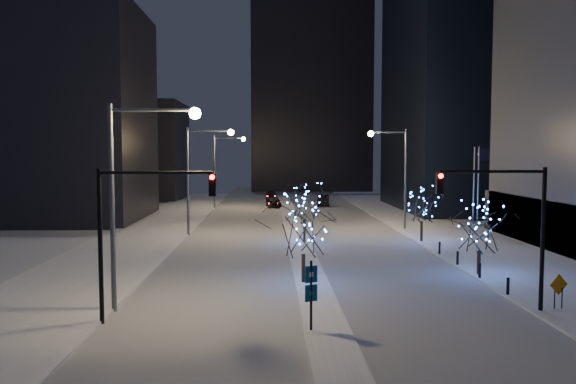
{
  "coord_description": "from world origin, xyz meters",
  "views": [
    {
      "loc": [
        -2.48,
        -24.97,
        7.67
      ],
      "look_at": [
        -1.2,
        13.23,
        5.0
      ],
      "focal_mm": 35.0,
      "sensor_mm": 36.0,
      "label": 1
    }
  ],
  "objects_px": {
    "street_lamp_east": "(396,165)",
    "holiday_tree_median_far": "(304,204)",
    "street_lamp_w_mid": "(199,166)",
    "construction_sign": "(559,288)",
    "car_far": "(271,195)",
    "traffic_signal_west": "(135,219)",
    "car_mid": "(323,200)",
    "holiday_tree_plaza_far": "(422,206)",
    "street_lamp_w_near": "(134,177)",
    "holiday_tree_plaza_near": "(480,228)",
    "holiday_tree_median_near": "(303,228)",
    "wayfinding_sign": "(311,289)",
    "car_near": "(273,202)",
    "street_lamp_w_far": "(222,161)",
    "traffic_signal_east": "(511,215)"
  },
  "relations": [
    {
      "from": "street_lamp_w_mid",
      "to": "holiday_tree_plaza_near",
      "type": "relative_size",
      "value": 2.11
    },
    {
      "from": "car_mid",
      "to": "holiday_tree_median_far",
      "type": "height_order",
      "value": "holiday_tree_median_far"
    },
    {
      "from": "street_lamp_w_far",
      "to": "traffic_signal_east",
      "type": "height_order",
      "value": "street_lamp_w_far"
    },
    {
      "from": "construction_sign",
      "to": "traffic_signal_west",
      "type": "bearing_deg",
      "value": 167.92
    },
    {
      "from": "street_lamp_w_far",
      "to": "street_lamp_east",
      "type": "relative_size",
      "value": 1.0
    },
    {
      "from": "street_lamp_w_far",
      "to": "holiday_tree_plaza_near",
      "type": "xyz_separation_m",
      "value": [
        19.44,
        -43.03,
        -3.44
      ]
    },
    {
      "from": "holiday_tree_median_near",
      "to": "car_near",
      "type": "bearing_deg",
      "value": 91.73
    },
    {
      "from": "holiday_tree_plaza_near",
      "to": "street_lamp_w_mid",
      "type": "bearing_deg",
      "value": 137.15
    },
    {
      "from": "car_near",
      "to": "car_far",
      "type": "relative_size",
      "value": 1.03
    },
    {
      "from": "car_far",
      "to": "holiday_tree_plaza_far",
      "type": "relative_size",
      "value": 0.99
    },
    {
      "from": "street_lamp_w_near",
      "to": "street_lamp_east",
      "type": "height_order",
      "value": "same"
    },
    {
      "from": "street_lamp_w_mid",
      "to": "holiday_tree_median_near",
      "type": "height_order",
      "value": "street_lamp_w_mid"
    },
    {
      "from": "street_lamp_w_mid",
      "to": "street_lamp_east",
      "type": "xyz_separation_m",
      "value": [
        19.02,
        3.0,
        -0.05
      ]
    },
    {
      "from": "car_far",
      "to": "construction_sign",
      "type": "height_order",
      "value": "construction_sign"
    },
    {
      "from": "holiday_tree_median_near",
      "to": "car_mid",
      "type": "bearing_deg",
      "value": 83.13
    },
    {
      "from": "traffic_signal_west",
      "to": "car_far",
      "type": "distance_m",
      "value": 67.59
    },
    {
      "from": "traffic_signal_west",
      "to": "car_far",
      "type": "height_order",
      "value": "traffic_signal_west"
    },
    {
      "from": "street_lamp_east",
      "to": "holiday_tree_median_far",
      "type": "distance_m",
      "value": 12.7
    },
    {
      "from": "street_lamp_w_near",
      "to": "holiday_tree_median_near",
      "type": "distance_m",
      "value": 10.44
    },
    {
      "from": "street_lamp_w_mid",
      "to": "car_mid",
      "type": "xyz_separation_m",
      "value": [
        14.29,
        28.81,
        -5.71
      ]
    },
    {
      "from": "holiday_tree_median_near",
      "to": "holiday_tree_median_far",
      "type": "height_order",
      "value": "holiday_tree_median_near"
    },
    {
      "from": "street_lamp_east",
      "to": "holiday_tree_median_near",
      "type": "distance_m",
      "value": 25.26
    },
    {
      "from": "car_near",
      "to": "wayfinding_sign",
      "type": "height_order",
      "value": "wayfinding_sign"
    },
    {
      "from": "street_lamp_east",
      "to": "car_mid",
      "type": "bearing_deg",
      "value": 100.39
    },
    {
      "from": "wayfinding_sign",
      "to": "car_mid",
      "type": "bearing_deg",
      "value": 61.83
    },
    {
      "from": "holiday_tree_median_near",
      "to": "holiday_tree_median_far",
      "type": "xyz_separation_m",
      "value": [
        1.0,
        14.98,
        0.03
      ]
    },
    {
      "from": "street_lamp_w_near",
      "to": "holiday_tree_plaza_near",
      "type": "height_order",
      "value": "street_lamp_w_near"
    },
    {
      "from": "wayfinding_sign",
      "to": "car_far",
      "type": "bearing_deg",
      "value": 69.08
    },
    {
      "from": "car_far",
      "to": "holiday_tree_median_far",
      "type": "relative_size",
      "value": 0.93
    },
    {
      "from": "car_mid",
      "to": "construction_sign",
      "type": "distance_m",
      "value": 54.93
    },
    {
      "from": "construction_sign",
      "to": "street_lamp_w_far",
      "type": "bearing_deg",
      "value": 96.29
    },
    {
      "from": "car_near",
      "to": "construction_sign",
      "type": "distance_m",
      "value": 54.49
    },
    {
      "from": "street_lamp_w_mid",
      "to": "street_lamp_w_far",
      "type": "bearing_deg",
      "value": 90.0
    },
    {
      "from": "street_lamp_east",
      "to": "wayfinding_sign",
      "type": "xyz_separation_m",
      "value": [
        -10.8,
        -31.62,
        -4.53
      ]
    },
    {
      "from": "traffic_signal_west",
      "to": "wayfinding_sign",
      "type": "height_order",
      "value": "traffic_signal_west"
    },
    {
      "from": "traffic_signal_east",
      "to": "car_near",
      "type": "height_order",
      "value": "traffic_signal_east"
    },
    {
      "from": "street_lamp_east",
      "to": "holiday_tree_median_far",
      "type": "bearing_deg",
      "value": -141.06
    },
    {
      "from": "car_far",
      "to": "holiday_tree_median_far",
      "type": "xyz_separation_m",
      "value": [
        2.68,
        -44.91,
        2.72
      ]
    },
    {
      "from": "holiday_tree_median_far",
      "to": "construction_sign",
      "type": "xyz_separation_m",
      "value": [
        10.97,
        -21.03,
        -2.21
      ]
    },
    {
      "from": "street_lamp_east",
      "to": "car_near",
      "type": "distance_m",
      "value": 27.46
    },
    {
      "from": "street_lamp_w_near",
      "to": "car_near",
      "type": "bearing_deg",
      "value": 82.31
    },
    {
      "from": "street_lamp_w_far",
      "to": "car_mid",
      "type": "relative_size",
      "value": 2.08
    },
    {
      "from": "street_lamp_w_mid",
      "to": "holiday_tree_median_far",
      "type": "xyz_separation_m",
      "value": [
        9.44,
        -4.74,
        -3.12
      ]
    },
    {
      "from": "car_mid",
      "to": "holiday_tree_plaza_far",
      "type": "relative_size",
      "value": 1.05
    },
    {
      "from": "traffic_signal_west",
      "to": "street_lamp_w_near",
      "type": "bearing_deg",
      "value": 103.96
    },
    {
      "from": "street_lamp_east",
      "to": "holiday_tree_median_near",
      "type": "xyz_separation_m",
      "value": [
        -10.58,
        -22.72,
        -3.1
      ]
    },
    {
      "from": "street_lamp_w_mid",
      "to": "construction_sign",
      "type": "relative_size",
      "value": 5.88
    },
    {
      "from": "street_lamp_w_near",
      "to": "street_lamp_w_far",
      "type": "xyz_separation_m",
      "value": [
        0.0,
        50.0,
        0.0
      ]
    },
    {
      "from": "street_lamp_w_near",
      "to": "wayfinding_sign",
      "type": "bearing_deg",
      "value": -23.76
    },
    {
      "from": "street_lamp_w_far",
      "to": "car_near",
      "type": "xyz_separation_m",
      "value": [
        7.03,
        2.04,
        -5.71
      ]
    }
  ]
}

